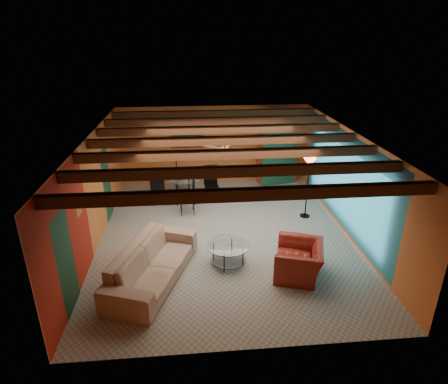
{
  "coord_description": "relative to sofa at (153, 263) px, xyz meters",
  "views": [
    {
      "loc": [
        -0.85,
        -8.85,
        4.99
      ],
      "look_at": [
        0.0,
        0.2,
        1.15
      ],
      "focal_mm": 30.47,
      "sensor_mm": 36.0,
      "label": 1
    }
  ],
  "objects": [
    {
      "name": "dining_table",
      "position": [
        0.69,
        4.06,
        0.15
      ],
      "size": [
        2.31,
        2.31,
        1.12
      ],
      "primitive_type": null,
      "rotation": [
        0.0,
        0.0,
        0.07
      ],
      "color": "white",
      "rests_on": "ground"
    },
    {
      "name": "sofa",
      "position": [
        0.0,
        0.0,
        0.0
      ],
      "size": [
        1.97,
        3.0,
        0.82
      ],
      "primitive_type": "imported",
      "rotation": [
        0.0,
        0.0,
        1.23
      ],
      "color": "#997763",
      "rests_on": "ground"
    },
    {
      "name": "floor_lamp",
      "position": [
        4.18,
        2.7,
        0.49
      ],
      "size": [
        0.39,
        0.39,
        1.8
      ],
      "primitive_type": null,
      "rotation": [
        0.0,
        0.0,
        0.08
      ],
      "color": "black",
      "rests_on": "ground"
    },
    {
      "name": "painting",
      "position": [
        0.83,
        5.78,
        1.24
      ],
      "size": [
        1.05,
        0.03,
        0.65
      ],
      "primitive_type": "cube",
      "color": "black",
      "rests_on": "wall_back"
    },
    {
      "name": "vase",
      "position": [
        0.69,
        4.06,
        0.81
      ],
      "size": [
        0.22,
        0.22,
        0.19
      ],
      "primitive_type": "imported",
      "rotation": [
        0.0,
        0.0,
        0.18
      ],
      "color": "orange",
      "rests_on": "dining_table"
    },
    {
      "name": "armchair",
      "position": [
        3.18,
        -0.13,
        -0.04
      ],
      "size": [
        1.31,
        1.4,
        0.75
      ],
      "primitive_type": "imported",
      "rotation": [
        0.0,
        0.0,
        -1.88
      ],
      "color": "maroon",
      "rests_on": "ground"
    },
    {
      "name": "ceiling_fan",
      "position": [
        1.73,
        1.82,
        1.95
      ],
      "size": [
        1.5,
        1.5,
        0.44
      ],
      "primitive_type": null,
      "color": "#472614",
      "rests_on": "ceiling"
    },
    {
      "name": "room",
      "position": [
        1.73,
        1.93,
        1.95
      ],
      "size": [
        6.52,
        8.01,
        2.71
      ],
      "color": "gray",
      "rests_on": "ground"
    },
    {
      "name": "armoire",
      "position": [
        3.93,
        5.52,
        0.7
      ],
      "size": [
        1.4,
        0.99,
        2.23
      ],
      "primitive_type": "cube",
      "rotation": [
        0.0,
        0.0,
        0.32
      ],
      "color": "brown",
      "rests_on": "ground"
    },
    {
      "name": "potted_plant",
      "position": [
        3.93,
        5.52,
        2.05
      ],
      "size": [
        0.45,
        0.39,
        0.47
      ],
      "primitive_type": "imported",
      "rotation": [
        0.0,
        0.0,
        0.06
      ],
      "color": "#26661E",
      "rests_on": "armoire"
    },
    {
      "name": "coffee_table",
      "position": [
        1.68,
        0.46,
        -0.16
      ],
      "size": [
        1.31,
        1.31,
        0.5
      ],
      "primitive_type": null,
      "rotation": [
        0.0,
        0.0,
        0.43
      ],
      "color": "silver",
      "rests_on": "ground"
    }
  ]
}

